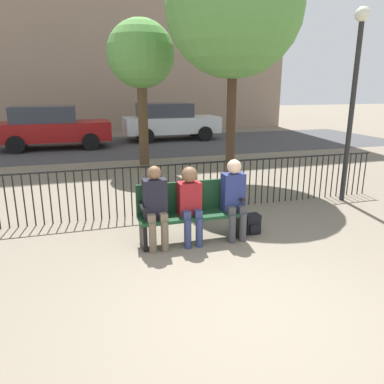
# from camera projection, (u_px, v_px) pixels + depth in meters

# --- Properties ---
(ground_plane) EXTENTS (80.00, 80.00, 0.00)m
(ground_plane) POSITION_uv_depth(u_px,v_px,m) (247.00, 313.00, 3.99)
(ground_plane) COLOR #706656
(park_bench) EXTENTS (1.64, 0.45, 0.92)m
(park_bench) POSITION_uv_depth(u_px,v_px,m) (191.00, 210.00, 5.79)
(park_bench) COLOR #14381E
(park_bench) RESTS_ON ground
(seated_person_0) EXTENTS (0.34, 0.39, 1.24)m
(seated_person_0) POSITION_uv_depth(u_px,v_px,m) (155.00, 203.00, 5.46)
(seated_person_0) COLOR brown
(seated_person_0) RESTS_ON ground
(seated_person_1) EXTENTS (0.34, 0.39, 1.20)m
(seated_person_1) POSITION_uv_depth(u_px,v_px,m) (190.00, 200.00, 5.60)
(seated_person_1) COLOR navy
(seated_person_1) RESTS_ON ground
(seated_person_2) EXTENTS (0.34, 0.39, 1.26)m
(seated_person_2) POSITION_uv_depth(u_px,v_px,m) (234.00, 195.00, 5.80)
(seated_person_2) COLOR #3D3D42
(seated_person_2) RESTS_ON ground
(backpack) EXTENTS (0.25, 0.24, 0.32)m
(backpack) POSITION_uv_depth(u_px,v_px,m) (252.00, 224.00, 6.14)
(backpack) COLOR black
(backpack) RESTS_ON ground
(fence_railing) EXTENTS (9.01, 0.03, 0.95)m
(fence_railing) POSITION_uv_depth(u_px,v_px,m) (169.00, 184.00, 7.03)
(fence_railing) COLOR black
(fence_railing) RESTS_ON ground
(tree_0) EXTENTS (3.18, 3.18, 5.67)m
(tree_0) POSITION_uv_depth(u_px,v_px,m) (234.00, 7.00, 8.53)
(tree_0) COLOR #422D1E
(tree_0) RESTS_ON ground
(tree_1) EXTENTS (1.87, 1.87, 4.13)m
(tree_1) POSITION_uv_depth(u_px,v_px,m) (141.00, 56.00, 10.34)
(tree_1) COLOR #4C3823
(tree_1) RESTS_ON ground
(lamp_post) EXTENTS (0.28, 0.28, 3.77)m
(lamp_post) POSITION_uv_depth(u_px,v_px,m) (355.00, 78.00, 7.29)
(lamp_post) COLOR black
(lamp_post) RESTS_ON ground
(street_surface) EXTENTS (24.00, 6.00, 0.01)m
(street_surface) POSITION_uv_depth(u_px,v_px,m) (120.00, 146.00, 15.03)
(street_surface) COLOR #3D3D3F
(street_surface) RESTS_ON ground
(parked_car_0) EXTENTS (4.20, 1.94, 1.62)m
(parked_car_0) POSITION_uv_depth(u_px,v_px,m) (169.00, 121.00, 16.70)
(parked_car_0) COLOR silver
(parked_car_0) RESTS_ON ground
(parked_car_1) EXTENTS (4.20, 1.94, 1.62)m
(parked_car_1) POSITION_uv_depth(u_px,v_px,m) (51.00, 127.00, 14.31)
(parked_car_1) COLOR maroon
(parked_car_1) RESTS_ON ground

